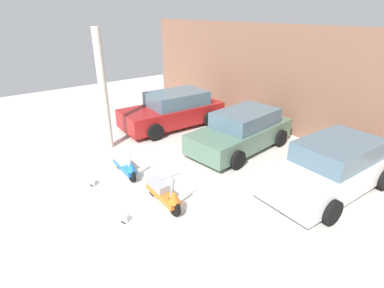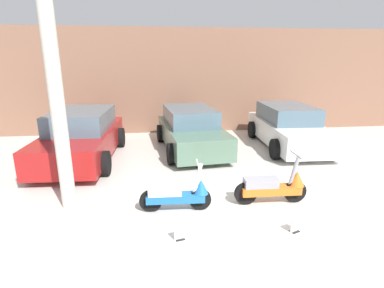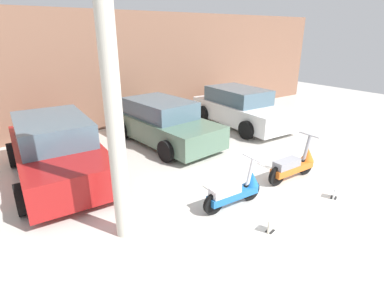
# 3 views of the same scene
# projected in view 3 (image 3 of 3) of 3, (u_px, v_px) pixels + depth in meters

# --- Properties ---
(ground_plane) EXTENTS (28.00, 28.00, 0.00)m
(ground_plane) POSITION_uv_depth(u_px,v_px,m) (301.00, 199.00, 6.57)
(ground_plane) COLOR silver
(wall_back) EXTENTS (19.60, 0.12, 4.17)m
(wall_back) POSITION_uv_depth(u_px,v_px,m) (142.00, 69.00, 11.57)
(wall_back) COLOR #845B47
(wall_back) RESTS_ON ground_plane
(scooter_front_left) EXTENTS (1.46, 0.52, 1.01)m
(scooter_front_left) POSITION_uv_depth(u_px,v_px,m) (235.00, 190.00, 6.20)
(scooter_front_left) COLOR black
(scooter_front_left) RESTS_ON ground_plane
(scooter_front_right) EXTENTS (1.56, 0.56, 1.09)m
(scooter_front_right) POSITION_uv_depth(u_px,v_px,m) (294.00, 164.00, 7.35)
(scooter_front_right) COLOR black
(scooter_front_right) RESTS_ON ground_plane
(car_rear_left) EXTENTS (2.26, 4.43, 1.48)m
(car_rear_left) POSITION_uv_depth(u_px,v_px,m) (57.00, 150.00, 7.39)
(car_rear_left) COLOR maroon
(car_rear_left) RESTS_ON ground_plane
(car_rear_center) EXTENTS (2.31, 4.26, 1.39)m
(car_rear_center) POSITION_uv_depth(u_px,v_px,m) (164.00, 123.00, 9.73)
(car_rear_center) COLOR #51705B
(car_rear_center) RESTS_ON ground_plane
(car_rear_right) EXTENTS (2.15, 4.25, 1.42)m
(car_rear_right) POSITION_uv_depth(u_px,v_px,m) (241.00, 108.00, 11.56)
(car_rear_right) COLOR white
(car_rear_right) RESTS_ON ground_plane
(placard_near_left_scooter) EXTENTS (0.20, 0.15, 0.26)m
(placard_near_left_scooter) POSITION_uv_depth(u_px,v_px,m) (271.00, 226.00, 5.47)
(placard_near_left_scooter) COLOR black
(placard_near_left_scooter) RESTS_ON ground_plane
(placard_near_right_scooter) EXTENTS (0.20, 0.17, 0.26)m
(placard_near_right_scooter) POSITION_uv_depth(u_px,v_px,m) (334.00, 193.00, 6.58)
(placard_near_right_scooter) COLOR black
(placard_near_right_scooter) RESTS_ON ground_plane
(support_column_side) EXTENTS (0.28, 0.28, 4.17)m
(support_column_side) POSITION_uv_depth(u_px,v_px,m) (115.00, 124.00, 4.72)
(support_column_side) COLOR beige
(support_column_side) RESTS_ON ground_plane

